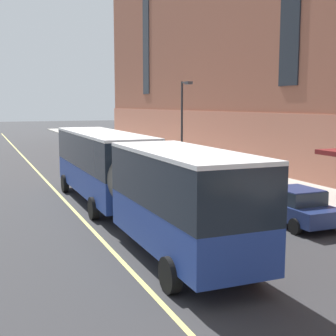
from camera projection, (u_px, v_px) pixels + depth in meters
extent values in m
plane|color=#303033|center=(211.00, 272.00, 14.09)|extent=(260.00, 260.00, 0.00)
cube|color=navy|center=(102.00, 178.00, 23.68)|extent=(2.49, 10.72, 1.30)
cube|color=black|center=(102.00, 150.00, 23.49)|extent=(2.50, 10.72, 1.58)
cube|color=white|center=(102.00, 133.00, 23.37)|extent=(2.52, 10.72, 0.12)
cube|color=#19232D|center=(80.00, 145.00, 28.44)|extent=(2.29, 0.08, 1.19)
cube|color=orange|center=(79.00, 132.00, 28.35)|extent=(1.74, 0.06, 0.28)
cube|color=black|center=(80.00, 174.00, 28.71)|extent=(2.44, 0.12, 0.24)
cube|color=white|center=(66.00, 171.00, 28.34)|extent=(0.28, 0.06, 0.18)
cube|color=white|center=(94.00, 170.00, 29.00)|extent=(0.28, 0.06, 0.18)
cylinder|color=#595651|center=(140.00, 180.00, 18.21)|extent=(2.37, 1.00, 2.36)
cube|color=navy|center=(183.00, 225.00, 14.59)|extent=(2.49, 7.14, 1.30)
cube|color=black|center=(183.00, 179.00, 14.39)|extent=(2.50, 7.14, 1.58)
cube|color=white|center=(183.00, 152.00, 14.28)|extent=(2.52, 7.14, 0.12)
cylinder|color=black|center=(65.00, 183.00, 26.75)|extent=(0.30, 1.00, 1.00)
cylinder|color=black|center=(107.00, 181.00, 27.69)|extent=(0.30, 1.00, 1.00)
cylinder|color=black|center=(93.00, 208.00, 20.37)|extent=(0.30, 1.00, 1.00)
cylinder|color=black|center=(147.00, 204.00, 21.31)|extent=(0.30, 1.00, 1.00)
cylinder|color=black|center=(170.00, 275.00, 12.43)|extent=(0.30, 1.00, 1.00)
cylinder|color=black|center=(250.00, 263.00, 13.37)|extent=(0.30, 1.00, 1.00)
cube|color=navy|center=(292.00, 209.00, 19.60)|extent=(1.84, 4.45, 0.64)
cube|color=#232D38|center=(296.00, 196.00, 19.32)|extent=(1.62, 2.00, 0.56)
cube|color=navy|center=(297.00, 189.00, 19.28)|extent=(1.58, 1.91, 0.04)
cylinder|color=black|center=(256.00, 211.00, 20.57)|extent=(0.22, 0.64, 0.64)
cylinder|color=black|center=(289.00, 208.00, 21.25)|extent=(0.22, 0.64, 0.64)
cylinder|color=black|center=(295.00, 226.00, 18.04)|extent=(0.22, 0.64, 0.64)
cylinder|color=black|center=(332.00, 222.00, 18.73)|extent=(0.22, 0.64, 0.64)
cube|color=#BCAD89|center=(117.00, 152.00, 43.07)|extent=(1.85, 4.41, 0.64)
cube|color=#232D38|center=(117.00, 146.00, 42.79)|extent=(1.57, 2.01, 0.56)
cube|color=#BCAD89|center=(117.00, 142.00, 42.74)|extent=(1.54, 1.92, 0.04)
cylinder|color=black|center=(105.00, 154.00, 44.07)|extent=(0.24, 0.65, 0.64)
cylinder|color=black|center=(122.00, 154.00, 44.66)|extent=(0.24, 0.65, 0.64)
cylinder|color=black|center=(112.00, 157.00, 41.56)|extent=(0.24, 0.65, 0.64)
cylinder|color=black|center=(130.00, 156.00, 42.15)|extent=(0.24, 0.65, 0.64)
cube|color=black|center=(173.00, 170.00, 31.35)|extent=(1.94, 4.28, 0.64)
cube|color=#232D38|center=(175.00, 161.00, 31.08)|extent=(1.64, 1.96, 0.56)
cube|color=black|center=(175.00, 157.00, 31.04)|extent=(1.60, 1.87, 0.04)
cylinder|color=black|center=(154.00, 173.00, 32.21)|extent=(0.24, 0.65, 0.64)
cylinder|color=black|center=(177.00, 171.00, 32.93)|extent=(0.24, 0.65, 0.64)
cylinder|color=black|center=(170.00, 178.00, 29.86)|extent=(0.24, 0.65, 0.64)
cylinder|color=black|center=(194.00, 176.00, 30.57)|extent=(0.24, 0.65, 0.64)
cube|color=#B21E19|center=(140.00, 160.00, 36.79)|extent=(1.89, 4.27, 0.64)
cube|color=#232D38|center=(141.00, 153.00, 36.51)|extent=(1.61, 1.94, 0.56)
cube|color=#B21E19|center=(141.00, 149.00, 36.47)|extent=(1.58, 1.86, 0.04)
cylinder|color=black|center=(125.00, 163.00, 37.74)|extent=(0.24, 0.65, 0.64)
cylinder|color=black|center=(145.00, 162.00, 38.35)|extent=(0.24, 0.65, 0.64)
cylinder|color=black|center=(134.00, 167.00, 35.31)|extent=(0.24, 0.65, 0.64)
cylinder|color=black|center=(156.00, 166.00, 35.93)|extent=(0.24, 0.65, 0.64)
cylinder|color=#2D2D30|center=(182.00, 127.00, 33.71)|extent=(0.16, 0.16, 6.46)
cylinder|color=#2D2D30|center=(185.00, 83.00, 32.79)|extent=(0.10, 1.10, 0.10)
cube|color=#3D3D3F|center=(189.00, 83.00, 32.29)|extent=(0.36, 0.60, 0.20)
cube|color=#E0D66B|center=(113.00, 251.00, 16.00)|extent=(0.16, 140.00, 0.01)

